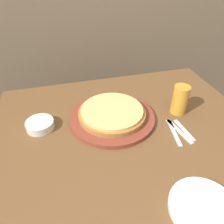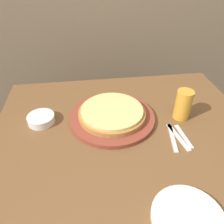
{
  "view_description": "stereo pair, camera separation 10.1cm",
  "coord_description": "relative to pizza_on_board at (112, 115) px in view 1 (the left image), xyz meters",
  "views": [
    {
      "loc": [
        -0.26,
        -0.66,
        1.39
      ],
      "look_at": [
        -0.05,
        0.12,
        0.78
      ],
      "focal_mm": 35.0,
      "sensor_mm": 36.0,
      "label": 1
    },
    {
      "loc": [
        -0.16,
        -0.68,
        1.39
      ],
      "look_at": [
        -0.05,
        0.12,
        0.78
      ],
      "focal_mm": 35.0,
      "sensor_mm": 36.0,
      "label": 2
    }
  ],
  "objects": [
    {
      "name": "side_bowl",
      "position": [
        -0.33,
        0.02,
        -0.01
      ],
      "size": [
        0.12,
        0.12,
        0.04
      ],
      "color": "silver",
      "rests_on": "dining_table"
    },
    {
      "name": "pizza_on_board",
      "position": [
        0.0,
        0.0,
        0.0
      ],
      "size": [
        0.4,
        0.4,
        0.06
      ],
      "color": "brown",
      "rests_on": "dining_table"
    },
    {
      "name": "beer_glass",
      "position": [
        0.33,
        -0.03,
        0.05
      ],
      "size": [
        0.08,
        0.08,
        0.14
      ],
      "color": "gold",
      "rests_on": "dining_table"
    },
    {
      "name": "dinner_knife",
      "position": [
        0.26,
        -0.16,
        -0.02
      ],
      "size": [
        0.05,
        0.17,
        0.0
      ],
      "color": "silver",
      "rests_on": "dining_table"
    },
    {
      "name": "fork",
      "position": [
        0.24,
        -0.16,
        -0.02
      ],
      "size": [
        0.05,
        0.17,
        0.0
      ],
      "color": "silver",
      "rests_on": "dining_table"
    },
    {
      "name": "ground_plane",
      "position": [
        0.05,
        -0.12,
        -0.76
      ],
      "size": [
        12.0,
        12.0,
        0.0
      ],
      "primitive_type": "plane",
      "color": "#38332D"
    },
    {
      "name": "dining_table",
      "position": [
        0.05,
        -0.12,
        -0.39
      ],
      "size": [
        1.18,
        1.04,
        0.74
      ],
      "color": "brown",
      "rests_on": "ground_plane"
    },
    {
      "name": "dinner_plate",
      "position": [
        0.16,
        -0.51,
        -0.01
      ],
      "size": [
        0.22,
        0.22,
        0.02
      ],
      "color": "silver",
      "rests_on": "dining_table"
    },
    {
      "name": "spoon",
      "position": [
        0.29,
        -0.16,
        -0.02
      ],
      "size": [
        0.03,
        0.15,
        0.0
      ],
      "color": "silver",
      "rests_on": "dining_table"
    }
  ]
}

